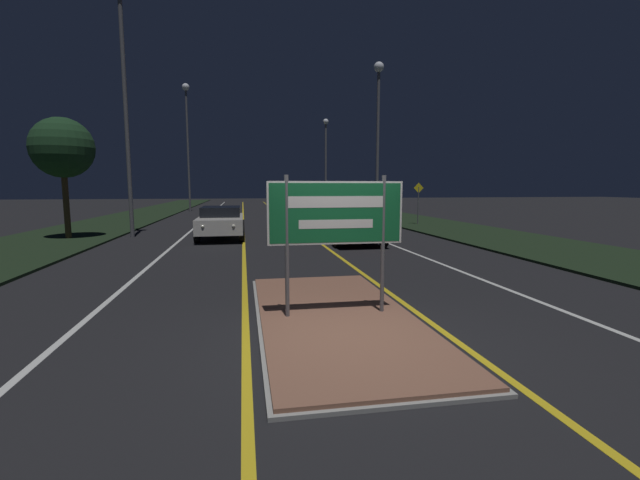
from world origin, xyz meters
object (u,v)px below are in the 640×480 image
streetlight_left_near (123,66)px  streetlight_right_far (326,153)px  car_receding_1 (343,207)px  streetlight_left_far (187,125)px  car_approaching_0 (221,221)px  streetlight_right_near (378,115)px  car_receding_2 (319,203)px  car_receding_0 (353,226)px  highway_sign (336,218)px  warning_sign (418,199)px

streetlight_left_near → streetlight_right_far: streetlight_left_near is taller
car_receding_1 → streetlight_right_far: bearing=87.3°
streetlight_left_far → car_approaching_0: bearing=-79.8°
streetlight_right_near → car_receding_2: 16.38m
streetlight_left_far → car_receding_2: 13.81m
car_receding_0 → streetlight_right_near: bearing=66.4°
streetlight_left_far → streetlight_right_near: streetlight_left_far is taller
car_approaching_0 → car_receding_0: bearing=-27.4°
streetlight_right_far → car_approaching_0: size_ratio=1.77×
highway_sign → car_receding_2: bearing=80.4°
car_receding_2 → streetlight_right_far: bearing=-68.3°
highway_sign → streetlight_left_near: size_ratio=0.21×
streetlight_left_near → car_receding_0: streetlight_left_near is taller
streetlight_right_far → car_approaching_0: bearing=-113.3°
streetlight_right_far → warning_sign: streetlight_right_far is taller
streetlight_right_far → car_receding_2: bearing=111.7°
car_receding_2 → car_approaching_0: 22.57m
highway_sign → streetlight_left_far: size_ratio=0.21×
highway_sign → car_approaching_0: (-2.49, 12.41, -0.99)m
streetlight_left_far → streetlight_right_far: 12.58m
streetlight_left_near → highway_sign: bearing=-64.3°
streetlight_right_far → car_receding_0: (-3.29, -22.73, -4.66)m
highway_sign → car_receding_0: 10.12m
car_receding_2 → warning_sign: 16.95m
highway_sign → car_approaching_0: 12.70m
streetlight_left_far → car_receding_2: (11.91, 0.23, -6.99)m
car_receding_1 → car_receding_2: car_receding_1 is taller
streetlight_right_near → car_approaching_0: (-9.00, -5.73, -5.75)m
streetlight_right_near → car_receding_1: streetlight_right_near is taller
streetlight_right_far → car_approaching_0: (-8.59, -19.98, -4.62)m
streetlight_left_near → car_approaching_0: streetlight_left_near is taller
highway_sign → streetlight_right_near: streetlight_right_near is taller
streetlight_right_far → car_approaching_0: streetlight_right_far is taller
streetlight_left_near → streetlight_left_far: size_ratio=0.97×
car_receding_2 → car_approaching_0: car_approaching_0 is taller
streetlight_right_near → highway_sign: bearing=-109.7°
highway_sign → car_approaching_0: highway_sign is taller
highway_sign → streetlight_left_near: bearing=115.7°
streetlight_left_far → car_receding_2: streetlight_left_far is taller
car_receding_2 → car_receding_1: bearing=-90.0°
streetlight_left_far → car_receding_1: (11.92, -9.58, -6.94)m
warning_sign → car_receding_2: bearing=100.0°
streetlight_left_near → streetlight_right_near: 13.84m
streetlight_right_near → car_approaching_0: size_ratio=2.00×
car_receding_1 → car_receding_0: bearing=-101.6°
streetlight_left_near → streetlight_right_near: (12.97, 4.74, -0.90)m
highway_sign → streetlight_right_far: 33.16m
streetlight_left_near → car_receding_0: bearing=-22.0°
car_receding_1 → car_approaching_0: car_receding_1 is taller
car_receding_0 → car_receding_2: bearing=83.1°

